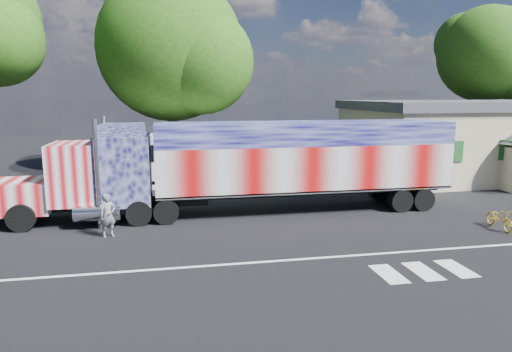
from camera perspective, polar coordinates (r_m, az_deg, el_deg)
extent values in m
plane|color=black|center=(18.81, 1.76, -7.30)|extent=(100.00, 100.00, 0.00)
cube|color=silver|center=(16.06, 4.17, -10.43)|extent=(30.00, 0.15, 0.01)
cube|color=silver|center=(15.47, 16.26, -11.66)|extent=(0.70, 1.60, 0.01)
cube|color=silver|center=(16.03, 20.15, -11.10)|extent=(0.70, 1.60, 0.01)
cube|color=silver|center=(16.66, 23.75, -10.53)|extent=(0.70, 1.60, 0.01)
cube|color=black|center=(21.83, -18.72, -3.36)|extent=(9.53, 1.06, 0.32)
cube|color=#DD7E85|center=(22.44, -27.40, -2.23)|extent=(2.75, 2.33, 1.38)
cube|color=#DD7E85|center=(21.72, -21.71, 0.38)|extent=(1.91, 2.65, 2.65)
cube|color=black|center=(21.84, -24.11, 1.53)|extent=(0.06, 2.22, 0.95)
cube|color=#4B4D82|center=(21.41, -16.16, 0.86)|extent=(2.33, 2.65, 3.07)
cube|color=#4B4D82|center=(21.21, -16.39, 5.52)|extent=(1.91, 2.54, 0.53)
cylinder|color=silver|center=(22.89, -18.23, 1.33)|extent=(0.21, 0.21, 4.66)
cylinder|color=silver|center=(20.15, -19.19, 0.13)|extent=(0.21, 0.21, 4.66)
cylinder|color=silver|center=(23.18, -18.28, -2.70)|extent=(1.91, 0.70, 0.70)
cylinder|color=silver|center=(20.52, -19.21, -4.39)|extent=(1.91, 0.70, 0.70)
cylinder|color=black|center=(21.41, -27.30, -4.67)|extent=(1.17, 0.37, 1.17)
cylinder|color=black|center=(23.60, -25.75, -3.25)|extent=(1.17, 0.37, 1.17)
cylinder|color=black|center=(20.63, -14.41, -4.46)|extent=(1.10, 0.58, 1.10)
cylinder|color=black|center=(22.79, -14.10, -3.06)|extent=(1.10, 0.58, 1.10)
cylinder|color=black|center=(20.59, -11.17, -4.36)|extent=(1.10, 0.58, 1.10)
cylinder|color=black|center=(22.75, -11.17, -2.97)|extent=(1.10, 0.58, 1.10)
cube|color=black|center=(22.53, 6.02, -1.77)|extent=(13.77, 1.17, 0.32)
cube|color=#D37474|center=(22.31, 6.08, 1.29)|extent=(14.19, 2.75, 2.12)
cube|color=#474994|center=(22.12, 6.15, 5.36)|extent=(14.19, 2.75, 1.06)
cube|color=silver|center=(22.50, 6.03, -1.37)|extent=(14.19, 2.75, 0.13)
cube|color=silver|center=(25.25, 21.75, 2.87)|extent=(0.04, 2.65, 3.07)
cylinder|color=black|center=(23.38, 17.56, -2.90)|extent=(1.10, 0.58, 1.10)
cylinder|color=black|center=(25.30, 15.17, -1.80)|extent=(1.10, 0.58, 1.10)
cylinder|color=black|center=(23.95, 20.02, -2.74)|extent=(1.10, 0.58, 1.10)
cylinder|color=black|center=(25.83, 17.49, -1.68)|extent=(1.10, 0.58, 1.10)
cube|color=silver|center=(28.96, -8.16, 2.05)|extent=(10.99, 2.38, 3.20)
cube|color=black|center=(28.89, -8.19, 3.22)|extent=(10.62, 2.44, 1.01)
cube|color=black|center=(29.15, -8.11, -0.27)|extent=(10.99, 2.38, 0.23)
cube|color=black|center=(29.20, -19.00, 1.93)|extent=(0.05, 2.11, 1.28)
cylinder|color=black|center=(28.12, -16.40, -0.87)|extent=(0.92, 0.27, 0.92)
cylinder|color=black|center=(30.36, -16.01, -0.06)|extent=(0.92, 0.27, 0.92)
cylinder|color=black|center=(28.29, -2.42, -0.40)|extent=(0.92, 0.27, 0.92)
cylinder|color=black|center=(30.52, -3.07, 0.38)|extent=(0.92, 0.27, 0.92)
cylinder|color=black|center=(28.42, -0.78, -0.34)|extent=(0.92, 0.27, 0.92)
cylinder|color=black|center=(30.64, -1.54, 0.43)|extent=(0.92, 0.27, 0.92)
cube|color=#C6BA94|center=(37.40, 29.01, 3.78)|extent=(22.00, 10.00, 4.60)
cube|color=#46464B|center=(37.26, 29.35, 7.75)|extent=(22.40, 10.40, 0.60)
cube|color=#1E5926|center=(28.57, 23.13, 2.84)|extent=(1.60, 0.08, 1.20)
cube|color=#1E5926|center=(30.99, 29.28, 2.87)|extent=(1.60, 0.08, 1.20)
imported|color=slate|center=(19.22, -18.04, -4.69)|extent=(0.76, 0.65, 1.77)
imported|color=gold|center=(22.02, 28.15, -4.69)|extent=(0.75, 1.79, 0.92)
cylinder|color=black|center=(46.73, 26.30, 6.72)|extent=(0.70, 0.70, 7.33)
sphere|color=#2D5E16|center=(46.82, 26.84, 13.44)|extent=(8.42, 8.42, 8.42)
sphere|color=#2D5E16|center=(46.81, 29.37, 11.94)|extent=(5.90, 5.90, 5.90)
sphere|color=#2D5E16|center=(47.18, 24.73, 14.84)|extent=(5.47, 5.47, 5.47)
cylinder|color=black|center=(33.72, -10.36, 6.43)|extent=(0.70, 0.70, 7.07)
sphere|color=#2D5E16|center=(33.81, -10.65, 15.44)|extent=(10.22, 10.22, 10.22)
sphere|color=#2D5E16|center=(32.29, -6.83, 13.99)|extent=(7.15, 7.15, 7.15)
sphere|color=#2D5E16|center=(35.45, -13.32, 16.73)|extent=(6.64, 6.64, 6.64)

